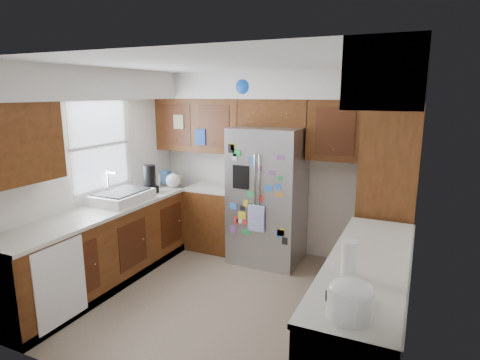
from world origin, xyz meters
name	(u,v)px	position (x,y,z in m)	size (l,w,h in m)	color
floor	(228,299)	(0.00, 0.00, 0.00)	(3.60, 3.60, 0.00)	gray
room_shell	(233,131)	(-0.11, 0.36, 1.82)	(3.64, 3.24, 2.52)	white
left_counter_run	(129,243)	(-1.36, 0.03, 0.43)	(1.36, 3.20, 0.92)	#41230C
right_counter_run	(365,317)	(1.50, -0.47, 0.42)	(0.63, 2.25, 0.92)	#41230C
pantry	(388,195)	(1.50, 1.15, 1.07)	(0.60, 0.90, 2.15)	#41230C
fridge	(268,195)	(0.00, 1.20, 0.90)	(0.90, 0.79, 1.80)	#A6A6AB
bridge_cabinet	(275,113)	(0.00, 1.43, 1.98)	(0.96, 0.34, 0.35)	#41230C
fridge_top_items	(263,88)	(-0.14, 1.36, 2.29)	(0.86, 0.35, 0.31)	blue
sink_assembly	(122,196)	(-1.50, 0.10, 0.99)	(0.52, 0.70, 0.37)	white
left_counter_clutter	(161,180)	(-1.45, 0.84, 1.05)	(0.44, 0.89, 0.38)	black
rice_cooker	(350,298)	(1.50, -1.38, 1.05)	(0.28, 0.27, 0.24)	white
paper_towel	(349,258)	(1.39, -0.80, 1.05)	(0.12, 0.12, 0.26)	white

